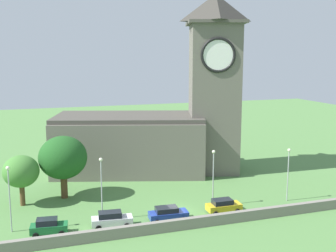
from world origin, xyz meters
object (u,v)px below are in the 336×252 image
at_px(streetlamp_central, 213,170).
at_px(tree_riverside_east, 63,158).
at_px(car_green, 49,227).
at_px(tree_riverside_west, 21,172).
at_px(car_white, 112,219).
at_px(car_blue, 168,214).
at_px(church, 162,120).
at_px(streetlamp_west_end, 9,189).
at_px(streetlamp_east_mid, 288,166).
at_px(car_yellow, 223,206).
at_px(streetlamp_west_mid, 101,180).

relative_size(streetlamp_central, tree_riverside_east, 0.87).
height_order(car_green, tree_riverside_west, tree_riverside_west).
bearing_deg(streetlamp_central, car_white, -170.05).
bearing_deg(car_white, streetlamp_central, 9.95).
height_order(car_blue, tree_riverside_east, tree_riverside_east).
height_order(church, streetlamp_west_end, church).
bearing_deg(car_white, car_blue, -1.77).
bearing_deg(car_blue, tree_riverside_east, 132.29).
xyz_separation_m(streetlamp_east_mid, tree_riverside_west, (-34.74, 9.64, -0.23)).
bearing_deg(tree_riverside_east, church, 27.58).
bearing_deg(car_yellow, streetlamp_central, 99.94).
distance_m(car_green, streetlamp_west_end, 6.13).
bearing_deg(church, streetlamp_east_mid, -59.64).
relative_size(car_blue, streetlamp_west_mid, 0.62).
bearing_deg(streetlamp_east_mid, church, 120.36).
height_order(car_white, streetlamp_west_mid, streetlamp_west_mid).
distance_m(streetlamp_west_mid, tree_riverside_east, 10.58).
height_order(car_white, car_yellow, car_white).
distance_m(car_blue, streetlamp_east_mid, 18.37).
height_order(car_blue, car_yellow, car_yellow).
xyz_separation_m(car_green, car_white, (7.11, -0.19, 0.01)).
relative_size(streetlamp_west_mid, streetlamp_east_mid, 1.06).
distance_m(church, streetlamp_west_mid, 23.73).
distance_m(car_green, streetlamp_east_mid, 32.13).
height_order(car_green, streetlamp_west_end, streetlamp_west_end).
bearing_deg(car_yellow, car_white, -179.61).
bearing_deg(streetlamp_east_mid, tree_riverside_west, 164.49).
bearing_deg(streetlamp_central, streetlamp_west_mid, -179.47).
height_order(car_yellow, streetlamp_east_mid, streetlamp_east_mid).
height_order(church, streetlamp_east_mid, church).
height_order(church, car_white, church).
height_order(car_blue, streetlamp_central, streetlamp_central).
bearing_deg(car_yellow, tree_riverside_east, 147.34).
relative_size(car_white, streetlamp_east_mid, 0.66).
bearing_deg(streetlamp_west_mid, streetlamp_central, 0.53).
distance_m(car_white, streetlamp_west_mid, 4.86).
distance_m(car_blue, streetlamp_west_end, 18.65).
xyz_separation_m(streetlamp_central, tree_riverside_west, (-24.07, 8.44, -0.40)).
bearing_deg(church, car_yellow, -86.01).
bearing_deg(tree_riverside_east, car_blue, -47.71).
bearing_deg(tree_riverside_west, car_green, -74.98).
xyz_separation_m(church, streetlamp_west_end, (-24.11, -19.04, -3.84)).
height_order(streetlamp_west_mid, tree_riverside_east, tree_riverside_east).
bearing_deg(church, tree_riverside_east, -152.42).
distance_m(church, streetlamp_west_end, 30.96).
height_order(car_green, streetlamp_east_mid, streetlamp_east_mid).
relative_size(car_green, car_blue, 0.87).
bearing_deg(tree_riverside_east, streetlamp_central, -27.80).
distance_m(car_blue, car_yellow, 7.61).
bearing_deg(tree_riverside_east, streetlamp_east_mid, -20.57).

